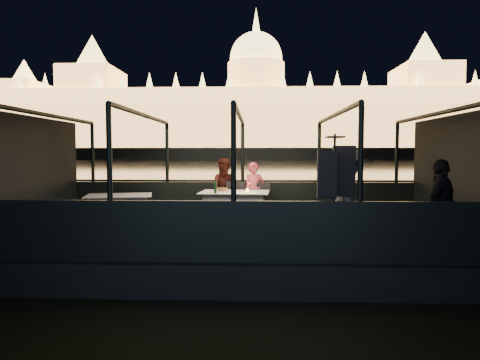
{
  "coord_description": "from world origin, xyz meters",
  "views": [
    {
      "loc": [
        0.33,
        -8.11,
        2.08
      ],
      "look_at": [
        0.0,
        0.4,
        1.55
      ],
      "focal_mm": 32.0,
      "sensor_mm": 36.0,
      "label": 1
    }
  ],
  "objects_px": {
    "person_man_maroon": "(226,189)",
    "wine_bottle": "(215,186)",
    "passenger_stripe": "(347,198)",
    "chair_port_right": "(262,204)",
    "chair_port_left": "(235,204)",
    "dining_table_aft": "(119,210)",
    "person_woman_coral": "(254,189)",
    "passenger_dark": "(441,201)",
    "dining_table_central": "(235,209)",
    "coat_stand": "(334,198)"
  },
  "relations": [
    {
      "from": "person_man_maroon",
      "to": "wine_bottle",
      "type": "xyz_separation_m",
      "value": [
        -0.13,
        -1.13,
        0.17
      ]
    },
    {
      "from": "person_man_maroon",
      "to": "passenger_stripe",
      "type": "bearing_deg",
      "value": -50.98
    },
    {
      "from": "wine_bottle",
      "to": "chair_port_right",
      "type": "bearing_deg",
      "value": 41.54
    },
    {
      "from": "chair_port_left",
      "to": "person_man_maroon",
      "type": "xyz_separation_m",
      "value": [
        -0.23,
        0.27,
        0.3
      ]
    },
    {
      "from": "person_man_maroon",
      "to": "chair_port_left",
      "type": "bearing_deg",
      "value": -48.13
    },
    {
      "from": "person_man_maroon",
      "to": "wine_bottle",
      "type": "relative_size",
      "value": 5.39
    },
    {
      "from": "chair_port_right",
      "to": "dining_table_aft",
      "type": "bearing_deg",
      "value": -146.65
    },
    {
      "from": "person_woman_coral",
      "to": "passenger_dark",
      "type": "xyz_separation_m",
      "value": [
        2.9,
        -3.12,
        0.1
      ]
    },
    {
      "from": "dining_table_central",
      "to": "person_man_maroon",
      "type": "height_order",
      "value": "person_man_maroon"
    },
    {
      "from": "dining_table_central",
      "to": "wine_bottle",
      "type": "height_order",
      "value": "wine_bottle"
    },
    {
      "from": "dining_table_aft",
      "to": "chair_port_left",
      "type": "distance_m",
      "value": 2.51
    },
    {
      "from": "chair_port_right",
      "to": "passenger_dark",
      "type": "relative_size",
      "value": 0.6
    },
    {
      "from": "passenger_stripe",
      "to": "chair_port_left",
      "type": "bearing_deg",
      "value": 35.41
    },
    {
      "from": "chair_port_right",
      "to": "coat_stand",
      "type": "relative_size",
      "value": 0.48
    },
    {
      "from": "dining_table_central",
      "to": "dining_table_aft",
      "type": "height_order",
      "value": "dining_table_central"
    },
    {
      "from": "person_man_maroon",
      "to": "passenger_dark",
      "type": "xyz_separation_m",
      "value": [
        3.57,
        -3.12,
        0.1
      ]
    },
    {
      "from": "person_woman_coral",
      "to": "passenger_dark",
      "type": "relative_size",
      "value": 0.92
    },
    {
      "from": "chair_port_left",
      "to": "coat_stand",
      "type": "relative_size",
      "value": 0.49
    },
    {
      "from": "person_woman_coral",
      "to": "passenger_stripe",
      "type": "bearing_deg",
      "value": -80.39
    },
    {
      "from": "coat_stand",
      "to": "dining_table_aft",
      "type": "bearing_deg",
      "value": 151.55
    },
    {
      "from": "passenger_dark",
      "to": "person_woman_coral",
      "type": "bearing_deg",
      "value": -92.24
    },
    {
      "from": "dining_table_central",
      "to": "passenger_dark",
      "type": "height_order",
      "value": "passenger_dark"
    },
    {
      "from": "chair_port_left",
      "to": "wine_bottle",
      "type": "xyz_separation_m",
      "value": [
        -0.37,
        -0.86,
        0.47
      ]
    },
    {
      "from": "dining_table_aft",
      "to": "person_man_maroon",
      "type": "bearing_deg",
      "value": 23.91
    },
    {
      "from": "dining_table_aft",
      "to": "coat_stand",
      "type": "height_order",
      "value": "coat_stand"
    },
    {
      "from": "chair_port_right",
      "to": "passenger_stripe",
      "type": "height_order",
      "value": "passenger_stripe"
    },
    {
      "from": "chair_port_left",
      "to": "person_woman_coral",
      "type": "xyz_separation_m",
      "value": [
        0.43,
        0.27,
        0.3
      ]
    },
    {
      "from": "dining_table_central",
      "to": "passenger_stripe",
      "type": "xyz_separation_m",
      "value": [
        1.94,
        -2.09,
        0.47
      ]
    },
    {
      "from": "chair_port_right",
      "to": "person_man_maroon",
      "type": "height_order",
      "value": "person_man_maroon"
    },
    {
      "from": "coat_stand",
      "to": "passenger_dark",
      "type": "relative_size",
      "value": 1.26
    },
    {
      "from": "passenger_stripe",
      "to": "wine_bottle",
      "type": "distance_m",
      "value": 2.87
    },
    {
      "from": "dining_table_central",
      "to": "person_man_maroon",
      "type": "xyz_separation_m",
      "value": [
        -0.25,
        0.72,
        0.36
      ]
    },
    {
      "from": "passenger_dark",
      "to": "dining_table_central",
      "type": "bearing_deg",
      "value": -81.06
    },
    {
      "from": "coat_stand",
      "to": "person_woman_coral",
      "type": "distance_m",
      "value": 3.42
    },
    {
      "from": "chair_port_right",
      "to": "person_woman_coral",
      "type": "xyz_separation_m",
      "value": [
        -0.18,
        0.27,
        0.3
      ]
    },
    {
      "from": "chair_port_right",
      "to": "passenger_dark",
      "type": "height_order",
      "value": "passenger_dark"
    },
    {
      "from": "person_man_maroon",
      "to": "passenger_dark",
      "type": "relative_size",
      "value": 0.98
    },
    {
      "from": "dining_table_aft",
      "to": "chair_port_right",
      "type": "xyz_separation_m",
      "value": [
        3.02,
        0.7,
        0.06
      ]
    },
    {
      "from": "coat_stand",
      "to": "person_woman_coral",
      "type": "height_order",
      "value": "coat_stand"
    },
    {
      "from": "person_woman_coral",
      "to": "dining_table_aft",
      "type": "bearing_deg",
      "value": 179.87
    },
    {
      "from": "chair_port_left",
      "to": "coat_stand",
      "type": "distance_m",
      "value": 3.39
    },
    {
      "from": "dining_table_aft",
      "to": "passenger_stripe",
      "type": "bearing_deg",
      "value": -22.87
    },
    {
      "from": "passenger_dark",
      "to": "wine_bottle",
      "type": "xyz_separation_m",
      "value": [
        -3.7,
        1.99,
        0.06
      ]
    },
    {
      "from": "chair_port_left",
      "to": "dining_table_central",
      "type": "bearing_deg",
      "value": -81.59
    },
    {
      "from": "person_man_maroon",
      "to": "passenger_stripe",
      "type": "distance_m",
      "value": 3.56
    },
    {
      "from": "chair_port_right",
      "to": "dining_table_central",
      "type": "bearing_deg",
      "value": -122.34
    },
    {
      "from": "coat_stand",
      "to": "passenger_stripe",
      "type": "xyz_separation_m",
      "value": [
        0.28,
        0.37,
        -0.05
      ]
    },
    {
      "from": "person_woman_coral",
      "to": "passenger_dark",
      "type": "distance_m",
      "value": 4.27
    },
    {
      "from": "person_woman_coral",
      "to": "passenger_dark",
      "type": "bearing_deg",
      "value": -65.98
    },
    {
      "from": "coat_stand",
      "to": "wine_bottle",
      "type": "bearing_deg",
      "value": 134.82
    }
  ]
}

